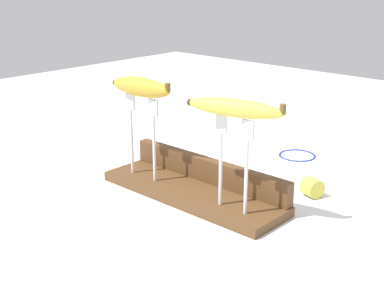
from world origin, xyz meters
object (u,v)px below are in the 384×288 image
object	(u,v)px
banana_raised_right	(235,108)
wire_coil	(297,155)
fork_stand_right	(234,155)
fork_fallen_near	(217,162)
banana_chunk_near	(312,187)
banana_raised_left	(141,87)
fork_stand_left	(142,130)

from	to	relation	value
banana_raised_right	wire_coil	size ratio (longest dim) A/B	2.05
fork_stand_right	fork_fallen_near	distance (m)	0.34
fork_stand_right	banana_chunk_near	world-z (taller)	fork_stand_right
wire_coil	banana_raised_left	bearing A→B (deg)	-110.43
banana_raised_left	fork_fallen_near	distance (m)	0.32
fork_fallen_near	banana_chunk_near	size ratio (longest dim) A/B	3.55
banana_raised_left	wire_coil	distance (m)	0.49
fork_stand_left	fork_stand_right	world-z (taller)	fork_stand_right
fork_stand_right	fork_stand_left	bearing A→B (deg)	-180.00
fork_stand_left	fork_fallen_near	xyz separation A→B (m)	(0.03, 0.22, -0.13)
fork_stand_left	banana_raised_right	size ratio (longest dim) A/B	0.93
banana_raised_left	fork_stand_left	bearing A→B (deg)	4.41
fork_stand_left	wire_coil	xyz separation A→B (m)	(0.15, 0.41, -0.13)
fork_stand_right	wire_coil	world-z (taller)	fork_stand_right
banana_chunk_near	banana_raised_left	bearing A→B (deg)	-147.55
fork_stand_right	banana_chunk_near	size ratio (longest dim) A/B	3.68
banana_chunk_near	wire_coil	distance (m)	0.26
banana_chunk_near	wire_coil	xyz separation A→B (m)	(-0.16, 0.21, -0.02)
wire_coil	fork_fallen_near	bearing A→B (deg)	-123.37
fork_stand_right	banana_chunk_near	xyz separation A→B (m)	(0.06, 0.20, -0.11)
fork_stand_left	banana_raised_left	size ratio (longest dim) A/B	1.11
banana_chunk_near	wire_coil	bearing A→B (deg)	128.39
banana_chunk_near	wire_coil	size ratio (longest dim) A/B	0.52
fork_fallen_near	banana_chunk_near	xyz separation A→B (m)	(0.29, -0.02, 0.02)
fork_stand_right	wire_coil	size ratio (longest dim) A/B	1.92
banana_raised_left	fork_fallen_near	size ratio (longest dim) A/B	0.93
banana_raised_left	banana_raised_right	size ratio (longest dim) A/B	0.84
fork_stand_right	banana_raised_right	distance (m)	0.09
banana_raised_left	wire_coil	world-z (taller)	banana_raised_left
fork_stand_left	wire_coil	world-z (taller)	fork_stand_left
fork_stand_right	banana_raised_left	world-z (taller)	banana_raised_left
fork_fallen_near	wire_coil	world-z (taller)	fork_fallen_near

